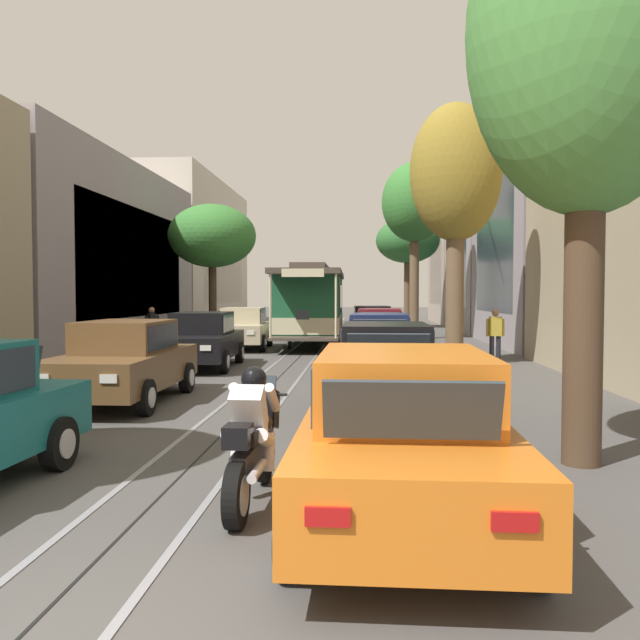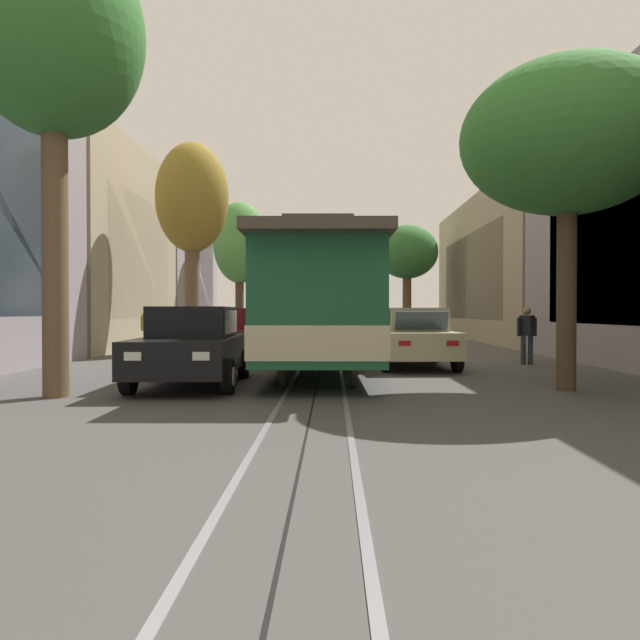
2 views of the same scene
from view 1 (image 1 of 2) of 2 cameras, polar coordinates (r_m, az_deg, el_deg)
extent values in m
plane|color=#4C4947|center=(23.87, -1.28, -2.74)|extent=(160.00, 160.00, 0.00)
cube|color=gray|center=(27.10, -1.80, -2.13)|extent=(0.08, 60.10, 0.01)
cube|color=gray|center=(27.02, 0.44, -2.14)|extent=(0.08, 60.10, 0.01)
cube|color=black|center=(27.05, -0.68, -2.14)|extent=(0.03, 60.10, 0.01)
cube|color=gray|center=(29.43, -20.05, 5.53)|extent=(4.65, 17.07, 7.65)
cube|color=#2D3842|center=(28.56, -15.79, 4.92)|extent=(0.04, 12.16, 4.59)
cube|color=beige|center=(46.06, -11.99, 5.72)|extent=(5.89, 17.07, 9.76)
cube|color=#2D3842|center=(45.33, -8.41, 5.19)|extent=(0.04, 12.16, 5.86)
cube|color=#2D3842|center=(17.39, 21.84, 7.31)|extent=(0.04, 7.29, 4.89)
cube|color=gray|center=(27.99, 19.16, 7.19)|extent=(4.08, 10.12, 9.09)
cube|color=#2D3842|center=(27.49, 15.06, 6.38)|extent=(0.04, 7.29, 5.45)
cube|color=gray|center=(38.25, 16.10, 5.45)|extent=(5.60, 10.12, 8.51)
cube|color=#2D3842|center=(37.73, 11.95, 4.89)|extent=(0.04, 7.29, 5.11)
cube|color=gray|center=(48.51, 13.69, 5.13)|extent=(5.99, 10.12, 9.08)
cube|color=#2D3842|center=(48.07, 10.18, 4.64)|extent=(0.04, 7.29, 5.45)
cube|color=#B21414|center=(9.21, -21.44, -6.30)|extent=(0.28, 0.05, 0.12)
cylinder|color=black|center=(8.42, -22.08, -10.08)|extent=(0.23, 0.65, 0.64)
cylinder|color=silver|center=(8.37, -21.40, -10.14)|extent=(0.04, 0.35, 0.35)
cube|color=brown|center=(13.07, -16.97, -4.17)|extent=(1.83, 4.31, 0.66)
cube|color=brown|center=(13.15, -16.78, -1.37)|extent=(1.49, 2.07, 0.60)
cube|color=#2D3842|center=(12.37, -18.11, -1.71)|extent=(1.33, 0.23, 0.47)
cube|color=#2D3842|center=(14.27, -15.14, -1.15)|extent=(1.30, 0.21, 0.45)
cube|color=#2D3842|center=(12.91, -13.66, -1.41)|extent=(0.04, 1.81, 0.47)
cube|color=#2D3842|center=(13.43, -19.78, -1.34)|extent=(0.04, 1.81, 0.47)
cube|color=white|center=(10.85, -18.19, -4.97)|extent=(0.28, 0.04, 0.14)
cube|color=#B21414|center=(14.93, -12.08, -2.94)|extent=(0.28, 0.04, 0.12)
cube|color=white|center=(11.31, -23.47, -4.75)|extent=(0.28, 0.04, 0.14)
cube|color=#B21414|center=(15.27, -16.12, -2.86)|extent=(0.28, 0.04, 0.12)
cylinder|color=black|center=(11.57, -15.15, -6.63)|extent=(0.20, 0.64, 0.64)
cylinder|color=silver|center=(11.54, -14.63, -6.65)|extent=(0.02, 0.35, 0.35)
cylinder|color=black|center=(12.24, -23.03, -6.24)|extent=(0.20, 0.64, 0.64)
cylinder|color=silver|center=(12.29, -23.49, -6.22)|extent=(0.02, 0.35, 0.35)
cylinder|color=black|center=(14.10, -11.69, -5.00)|extent=(0.20, 0.64, 0.64)
cylinder|color=silver|center=(14.07, -11.26, -5.01)|extent=(0.02, 0.35, 0.35)
cylinder|color=black|center=(14.66, -18.38, -4.79)|extent=(0.20, 0.64, 0.64)
cylinder|color=silver|center=(14.70, -18.78, -4.78)|extent=(0.02, 0.35, 0.35)
cube|color=black|center=(18.65, -10.42, -2.19)|extent=(1.97, 4.37, 0.66)
cube|color=black|center=(18.76, -10.34, -0.24)|extent=(1.55, 2.12, 0.60)
cube|color=#2D3842|center=(17.94, -10.89, -0.42)|extent=(1.34, 0.27, 0.47)
cube|color=#2D3842|center=(19.91, -9.64, -0.14)|extent=(1.30, 0.25, 0.45)
cube|color=#2D3842|center=(18.62, -8.09, -0.24)|extent=(0.10, 1.81, 0.47)
cube|color=#2D3842|center=(18.92, -12.56, -0.23)|extent=(0.10, 1.81, 0.47)
cube|color=white|center=(16.42, -10.08, -2.45)|extent=(0.28, 0.05, 0.14)
cube|color=#B21414|center=(20.66, -7.67, -1.46)|extent=(0.28, 0.05, 0.12)
cube|color=white|center=(16.68, -13.84, -2.41)|extent=(0.28, 0.05, 0.14)
cube|color=#B21414|center=(20.86, -10.70, -1.45)|extent=(0.28, 0.05, 0.12)
cylinder|color=black|center=(17.21, -8.46, -3.66)|extent=(0.22, 0.65, 0.64)
cylinder|color=silver|center=(17.19, -8.10, -3.66)|extent=(0.03, 0.35, 0.35)
cylinder|color=black|center=(17.60, -14.13, -3.57)|extent=(0.22, 0.65, 0.64)
cylinder|color=silver|center=(17.63, -14.47, -3.56)|extent=(0.03, 0.35, 0.35)
cylinder|color=black|center=(19.83, -7.12, -2.86)|extent=(0.22, 0.65, 0.64)
cylinder|color=silver|center=(19.81, -6.81, -2.87)|extent=(0.03, 0.35, 0.35)
cylinder|color=black|center=(20.17, -12.08, -2.81)|extent=(0.22, 0.65, 0.64)
cylinder|color=silver|center=(20.19, -12.38, -2.81)|extent=(0.03, 0.35, 0.35)
cube|color=#C1B28E|center=(24.79, -6.80, -1.06)|extent=(1.99, 4.37, 0.66)
cube|color=#C1B28E|center=(24.91, -6.76, 0.41)|extent=(1.56, 2.13, 0.60)
cube|color=#2D3842|center=(24.08, -7.04, 0.29)|extent=(1.34, 0.28, 0.47)
cube|color=#2D3842|center=(26.08, -6.40, 0.45)|extent=(1.30, 0.25, 0.45)
cube|color=#2D3842|center=(24.82, -5.05, 0.41)|extent=(0.11, 1.81, 0.47)
cube|color=#2D3842|center=(25.02, -8.46, 0.41)|extent=(0.11, 1.81, 0.47)
cube|color=white|center=(22.57, -6.17, -1.14)|extent=(0.28, 0.05, 0.14)
cube|color=#B21414|center=(26.85, -4.98, -0.58)|extent=(0.28, 0.05, 0.12)
cube|color=white|center=(22.74, -8.96, -1.13)|extent=(0.28, 0.05, 0.14)
cube|color=#B21414|center=(27.00, -7.33, -0.58)|extent=(0.28, 0.05, 0.12)
cylinder|color=black|center=(23.38, -5.12, -2.07)|extent=(0.23, 0.65, 0.64)
cylinder|color=silver|center=(23.37, -4.85, -2.07)|extent=(0.04, 0.35, 0.35)
cylinder|color=black|center=(23.64, -9.36, -2.04)|extent=(0.23, 0.65, 0.64)
cylinder|color=silver|center=(23.66, -9.63, -2.04)|extent=(0.04, 0.35, 0.35)
cylinder|color=black|center=(26.03, -4.47, -1.62)|extent=(0.23, 0.65, 0.64)
cylinder|color=silver|center=(26.01, -4.23, -1.62)|extent=(0.04, 0.35, 0.35)
cylinder|color=black|center=(26.26, -8.29, -1.60)|extent=(0.23, 0.65, 0.64)
cylinder|color=silver|center=(26.28, -8.53, -1.60)|extent=(0.04, 0.35, 0.35)
cube|color=orange|center=(6.20, 7.27, -11.26)|extent=(1.85, 4.32, 0.66)
cube|color=orange|center=(5.93, 7.37, -5.68)|extent=(1.50, 2.08, 0.60)
cube|color=#2D3842|center=(6.77, 7.01, -4.86)|extent=(1.33, 0.24, 0.47)
cube|color=#2D3842|center=(4.77, 8.11, -7.89)|extent=(1.30, 0.21, 0.45)
cube|color=#2D3842|center=(5.94, 0.12, -5.65)|extent=(0.05, 1.81, 0.47)
cube|color=#2D3842|center=(6.02, 14.54, -5.62)|extent=(0.05, 1.81, 0.47)
cube|color=white|center=(8.29, 2.64, -7.08)|extent=(0.28, 0.04, 0.14)
cube|color=#B21414|center=(4.10, 0.68, -16.99)|extent=(0.28, 0.04, 0.12)
cube|color=white|center=(8.33, 10.39, -7.07)|extent=(0.28, 0.04, 0.14)
cube|color=#B21414|center=(4.18, 16.83, -16.69)|extent=(0.28, 0.04, 0.12)
cylinder|color=black|center=(7.59, -0.04, -11.28)|extent=(0.21, 0.64, 0.64)
cylinder|color=silver|center=(7.60, -0.89, -11.26)|extent=(0.02, 0.35, 0.35)
cylinder|color=black|center=(7.66, 13.47, -11.22)|extent=(0.21, 0.64, 0.64)
cylinder|color=silver|center=(7.68, 14.29, -11.19)|extent=(0.02, 0.35, 0.35)
cylinder|color=black|center=(5.05, -2.52, -18.38)|extent=(0.21, 0.64, 0.64)
cylinder|color=silver|center=(5.06, -3.83, -18.33)|extent=(0.02, 0.35, 0.35)
cylinder|color=black|center=(5.15, 18.37, -18.06)|extent=(0.21, 0.64, 0.64)
cylinder|color=silver|center=(5.18, 19.61, -17.96)|extent=(0.02, 0.35, 0.35)
cube|color=black|center=(11.63, 5.75, -4.87)|extent=(1.82, 4.31, 0.66)
cube|color=black|center=(11.42, 5.79, -1.83)|extent=(1.48, 2.07, 0.60)
cube|color=#2D3842|center=(12.26, 5.64, -1.64)|extent=(1.33, 0.23, 0.47)
cube|color=#2D3842|center=(10.24, 6.05, -2.42)|extent=(1.30, 0.20, 0.45)
cube|color=#2D3842|center=(11.41, 2.04, -1.82)|extent=(0.04, 1.81, 0.47)
cube|color=#2D3842|center=(11.47, 9.53, -1.83)|extent=(0.04, 1.81, 0.47)
cube|color=white|center=(13.76, 3.08, -3.34)|extent=(0.28, 0.04, 0.14)
cube|color=#B21414|center=(9.47, 2.87, -5.91)|extent=(0.28, 0.04, 0.12)
cube|color=white|center=(13.79, 7.73, -3.34)|extent=(0.28, 0.04, 0.14)
cube|color=#B21414|center=(9.52, 9.63, -5.89)|extent=(0.28, 0.04, 0.12)
cylinder|color=black|center=(12.99, 1.62, -5.57)|extent=(0.20, 0.64, 0.64)
cylinder|color=silver|center=(13.00, 1.13, -5.57)|extent=(0.02, 0.35, 0.35)
cylinder|color=black|center=(13.05, 9.40, -5.57)|extent=(0.20, 0.64, 0.64)
cylinder|color=silver|center=(13.07, 9.88, -5.56)|extent=(0.02, 0.35, 0.35)
cylinder|color=black|center=(10.36, 1.12, -7.60)|extent=(0.20, 0.64, 0.64)
cylinder|color=silver|center=(10.37, 0.51, -7.59)|extent=(0.02, 0.35, 0.35)
cylinder|color=black|center=(10.44, 10.90, -7.56)|extent=(0.20, 0.64, 0.64)
cylinder|color=silver|center=(10.45, 11.51, -7.56)|extent=(0.02, 0.35, 0.35)
cube|color=#19234C|center=(17.28, 5.30, -2.52)|extent=(1.94, 4.36, 0.66)
cube|color=#19234C|center=(17.09, 5.30, -0.46)|extent=(1.55, 2.11, 0.60)
cube|color=#2D3842|center=(17.93, 5.32, -0.39)|extent=(1.34, 0.27, 0.47)
cube|color=#2D3842|center=(15.91, 5.27, -0.73)|extent=(1.30, 0.24, 0.45)
cube|color=#2D3842|center=(17.11, 2.80, -0.45)|extent=(0.09, 1.81, 0.47)
cube|color=#2D3842|center=(17.10, 7.81, -0.47)|extent=(0.09, 1.81, 0.47)
cube|color=white|center=(19.44, 3.70, -1.68)|extent=(0.28, 0.05, 0.14)
cube|color=#B21414|center=(15.13, 3.13, -2.82)|extent=(0.28, 0.05, 0.12)
cube|color=white|center=(19.43, 6.99, -1.70)|extent=(0.28, 0.05, 0.14)
cube|color=#B21414|center=(15.12, 7.36, -2.84)|extent=(0.28, 0.05, 0.12)
cylinder|color=black|center=(18.66, 2.62, -3.17)|extent=(0.22, 0.65, 0.64)
cylinder|color=silver|center=(18.67, 2.28, -3.17)|extent=(0.03, 0.35, 0.35)
cylinder|color=black|center=(18.65, 8.03, -3.19)|extent=(0.22, 0.65, 0.64)
cylinder|color=silver|center=(18.66, 8.37, -3.19)|extent=(0.03, 0.35, 0.35)
cylinder|color=black|center=(16.02, 2.10, -4.08)|extent=(0.22, 0.65, 0.64)
cylinder|color=silver|center=(16.02, 1.71, -4.08)|extent=(0.03, 0.35, 0.35)
cylinder|color=black|center=(16.00, 8.42, -4.11)|extent=(0.22, 0.65, 0.64)
cylinder|color=silver|center=(16.01, 8.81, -4.11)|extent=(0.03, 0.35, 0.35)
cube|color=maroon|center=(23.28, 5.25, -1.27)|extent=(1.85, 4.32, 0.66)
cube|color=maroon|center=(23.10, 5.26, 0.26)|extent=(1.50, 2.08, 0.60)
cube|color=#2D3842|center=(23.94, 5.23, 0.29)|extent=(1.33, 0.24, 0.47)
cube|color=#2D3842|center=(21.92, 5.30, 0.10)|extent=(1.30, 0.21, 0.45)
cube|color=#2D3842|center=(23.10, 3.40, 0.27)|extent=(0.05, 1.81, 0.47)
cube|color=#2D3842|center=(23.12, 7.11, 0.26)|extent=(0.05, 1.81, 0.47)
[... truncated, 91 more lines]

